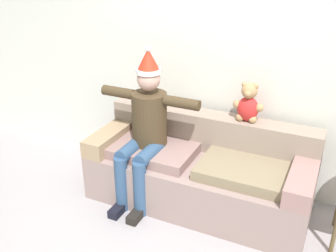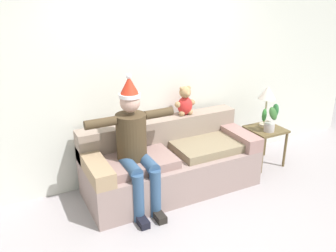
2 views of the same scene
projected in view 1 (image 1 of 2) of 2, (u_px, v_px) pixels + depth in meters
back_wall at (223, 57)px, 3.80m from camera, size 7.00×0.10×2.70m
couch at (200, 170)px, 3.80m from camera, size 2.13×0.86×0.83m
person_seated at (145, 126)px, 3.69m from camera, size 1.02×0.77×1.54m
teddy_bear at (248, 104)px, 3.60m from camera, size 0.29×0.17×0.38m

